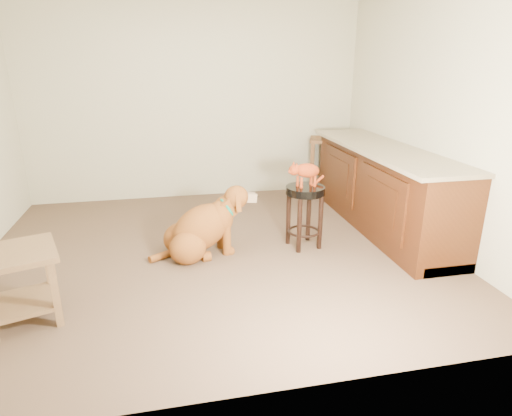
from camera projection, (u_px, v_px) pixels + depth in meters
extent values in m
cube|color=brown|center=(216.00, 252.00, 4.33)|extent=(4.50, 4.00, 0.01)
cube|color=beige|center=(195.00, 103.00, 5.76)|extent=(4.50, 0.04, 2.60)
cube|color=beige|center=(257.00, 177.00, 2.05)|extent=(4.50, 0.04, 2.60)
cube|color=beige|center=(433.00, 116.00, 4.34)|extent=(0.04, 4.00, 2.60)
cube|color=#3D1C0A|center=(383.00, 190.00, 4.84)|extent=(0.60, 2.50, 0.90)
cube|color=gray|center=(385.00, 149.00, 4.68)|extent=(0.70, 2.56, 0.04)
cube|color=black|center=(383.00, 222.00, 4.98)|extent=(0.52, 2.50, 0.10)
cube|color=#3D1C0A|center=(381.00, 202.00, 4.25)|extent=(0.02, 0.90, 0.62)
cube|color=#3D1C0A|center=(339.00, 175.00, 5.27)|extent=(0.02, 0.90, 0.62)
cube|color=#321608|center=(380.00, 202.00, 4.25)|extent=(0.02, 0.60, 0.40)
cube|color=#321608|center=(338.00, 175.00, 5.27)|extent=(0.02, 0.60, 0.40)
cylinder|color=black|center=(309.00, 215.00, 4.53)|extent=(0.05, 0.05, 0.57)
cylinder|color=black|center=(288.00, 218.00, 4.44)|extent=(0.05, 0.05, 0.57)
cylinder|color=black|center=(320.00, 223.00, 4.32)|extent=(0.05, 0.05, 0.57)
cylinder|color=black|center=(299.00, 226.00, 4.23)|extent=(0.05, 0.05, 0.57)
torus|color=black|center=(304.00, 231.00, 4.42)|extent=(0.39, 0.39, 0.03)
cylinder|color=black|center=(305.00, 190.00, 4.28)|extent=(0.39, 0.39, 0.08)
cube|color=brown|center=(336.00, 165.00, 6.26)|extent=(0.06, 0.06, 0.76)
cube|color=brown|center=(312.00, 165.00, 6.31)|extent=(0.06, 0.06, 0.76)
cube|color=brown|center=(337.00, 171.00, 5.93)|extent=(0.06, 0.06, 0.76)
cube|color=brown|center=(312.00, 170.00, 5.98)|extent=(0.06, 0.06, 0.76)
cube|color=brown|center=(326.00, 140.00, 5.99)|extent=(0.56, 0.56, 0.04)
cube|color=brown|center=(49.00, 271.00, 3.38)|extent=(0.07, 0.07, 0.51)
cube|color=brown|center=(55.00, 294.00, 3.05)|extent=(0.07, 0.07, 0.51)
cube|color=brown|center=(14.00, 254.00, 3.03)|extent=(0.68, 0.68, 0.04)
cube|color=brown|center=(24.00, 302.00, 3.15)|extent=(0.57, 0.57, 0.03)
ellipsoid|color=brown|center=(181.00, 238.00, 4.28)|extent=(0.40, 0.35, 0.32)
ellipsoid|color=brown|center=(188.00, 248.00, 4.05)|extent=(0.40, 0.35, 0.32)
cylinder|color=brown|center=(198.00, 245.00, 4.39)|extent=(0.10, 0.11, 0.10)
cylinder|color=brown|center=(206.00, 257.00, 4.13)|extent=(0.10, 0.11, 0.10)
ellipsoid|color=brown|center=(201.00, 228.00, 4.18)|extent=(0.79, 0.52, 0.66)
ellipsoid|color=brown|center=(219.00, 218.00, 4.23)|extent=(0.33, 0.35, 0.33)
cylinder|color=brown|center=(221.00, 230.00, 4.38)|extent=(0.10, 0.10, 0.38)
cylinder|color=brown|center=(227.00, 236.00, 4.22)|extent=(0.10, 0.10, 0.38)
sphere|color=brown|center=(224.00, 244.00, 4.44)|extent=(0.10, 0.10, 0.10)
sphere|color=brown|center=(230.00, 251.00, 4.28)|extent=(0.10, 0.10, 0.10)
cylinder|color=brown|center=(227.00, 207.00, 4.22)|extent=(0.27, 0.21, 0.24)
ellipsoid|color=brown|center=(236.00, 197.00, 4.23)|extent=(0.28, 0.26, 0.23)
cube|color=#9D7F61|center=(249.00, 197.00, 4.29)|extent=(0.18, 0.12, 0.11)
sphere|color=black|center=(255.00, 196.00, 4.31)|extent=(0.06, 0.06, 0.06)
cube|color=brown|center=(231.00, 197.00, 4.33)|extent=(0.06, 0.07, 0.17)
cube|color=brown|center=(238.00, 203.00, 4.14)|extent=(0.06, 0.07, 0.17)
torus|color=#0E7454|center=(227.00, 208.00, 4.23)|extent=(0.17, 0.24, 0.20)
cylinder|color=#D8BF4C|center=(232.00, 214.00, 4.27)|extent=(0.01, 0.04, 0.04)
cylinder|color=brown|center=(164.00, 255.00, 4.17)|extent=(0.30, 0.22, 0.07)
ellipsoid|color=maroon|center=(307.00, 170.00, 4.22)|extent=(0.30, 0.18, 0.18)
cylinder|color=maroon|center=(298.00, 181.00, 4.25)|extent=(0.03, 0.03, 0.11)
sphere|color=maroon|center=(298.00, 185.00, 4.27)|extent=(0.04, 0.04, 0.04)
cylinder|color=maroon|center=(301.00, 183.00, 4.19)|extent=(0.03, 0.03, 0.11)
sphere|color=maroon|center=(301.00, 187.00, 4.20)|extent=(0.04, 0.04, 0.04)
cylinder|color=maroon|center=(311.00, 180.00, 4.31)|extent=(0.03, 0.03, 0.11)
sphere|color=maroon|center=(311.00, 184.00, 4.32)|extent=(0.04, 0.04, 0.04)
cylinder|color=maroon|center=(315.00, 181.00, 4.24)|extent=(0.03, 0.03, 0.11)
sphere|color=maroon|center=(315.00, 185.00, 4.26)|extent=(0.04, 0.04, 0.04)
sphere|color=maroon|center=(294.00, 170.00, 4.16)|extent=(0.10, 0.10, 0.10)
sphere|color=maroon|center=(290.00, 171.00, 4.14)|extent=(0.04, 0.04, 0.04)
sphere|color=brown|center=(289.00, 172.00, 4.14)|extent=(0.02, 0.02, 0.02)
cone|color=maroon|center=(294.00, 164.00, 4.17)|extent=(0.05, 0.05, 0.05)
cone|color=#C66B60|center=(293.00, 164.00, 4.17)|extent=(0.03, 0.03, 0.03)
cone|color=maroon|center=(297.00, 165.00, 4.11)|extent=(0.05, 0.05, 0.05)
cone|color=#C66B60|center=(297.00, 165.00, 4.11)|extent=(0.03, 0.03, 0.03)
cylinder|color=maroon|center=(317.00, 182.00, 4.35)|extent=(0.19, 0.15, 0.10)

